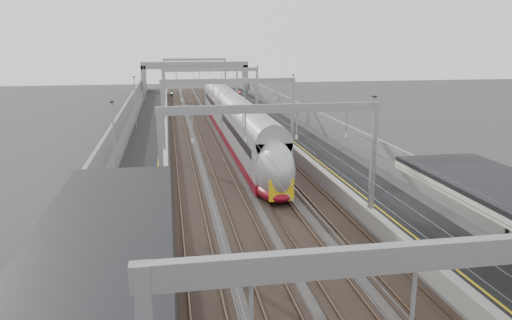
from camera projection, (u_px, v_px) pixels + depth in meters
name	position (u px, v px, depth m)	size (l,w,h in m)	color
platform_left	(148.00, 148.00, 50.57)	(4.00, 120.00, 1.00)	black
platform_right	(300.00, 143.00, 53.27)	(4.00, 120.00, 1.00)	black
tracks	(226.00, 150.00, 52.03)	(11.40, 140.00, 0.20)	black
overhead_line	(219.00, 85.00, 56.94)	(13.00, 140.00, 6.60)	gray
overbridge	(195.00, 70.00, 103.48)	(22.00, 2.20, 6.90)	gray
wall_left	(114.00, 139.00, 49.77)	(0.30, 120.00, 3.20)	gray
wall_right	(330.00, 132.00, 53.56)	(0.30, 120.00, 3.20)	gray
train	(235.00, 124.00, 55.36)	(2.72, 49.50, 4.30)	maroon
signal_green	(172.00, 98.00, 77.35)	(0.32, 0.32, 3.48)	black
signal_red_near	(228.00, 100.00, 75.32)	(0.32, 0.32, 3.48)	black
signal_red_far	(239.00, 97.00, 78.94)	(0.32, 0.32, 3.48)	black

